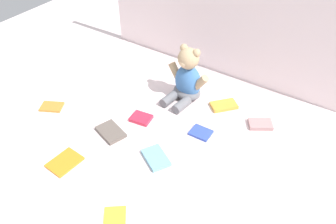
% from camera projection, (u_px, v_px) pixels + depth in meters
% --- Properties ---
extents(ground_plane, '(3.20, 3.20, 0.00)m').
position_uv_depth(ground_plane, '(184.00, 119.00, 1.59)').
color(ground_plane, silver).
extents(backdrop_drape, '(1.49, 0.03, 0.59)m').
position_uv_depth(backdrop_drape, '(234.00, 23.00, 1.69)').
color(backdrop_drape, silver).
rests_on(backdrop_drape, ground_plane).
extents(teddy_bear, '(0.24, 0.21, 0.28)m').
position_uv_depth(teddy_bear, '(187.00, 80.00, 1.64)').
color(teddy_bear, '#3F72B2').
rests_on(teddy_bear, ground_plane).
extents(book_case_0, '(0.14, 0.14, 0.02)m').
position_uv_depth(book_case_0, '(224.00, 105.00, 1.65)').
color(book_case_0, gold).
rests_on(book_case_0, ground_plane).
extents(book_case_1, '(0.10, 0.09, 0.02)m').
position_uv_depth(book_case_1, '(141.00, 118.00, 1.57)').
color(book_case_1, red).
rests_on(book_case_1, ground_plane).
extents(book_case_2, '(0.15, 0.13, 0.02)m').
position_uv_depth(book_case_2, '(156.00, 158.00, 1.39)').
color(book_case_2, '#72B2CF').
rests_on(book_case_2, ground_plane).
extents(book_case_3, '(0.11, 0.13, 0.01)m').
position_uv_depth(book_case_3, '(65.00, 162.00, 1.37)').
color(book_case_3, orange).
rests_on(book_case_3, ground_plane).
extents(book_case_4, '(0.15, 0.12, 0.02)m').
position_uv_depth(book_case_4, '(111.00, 132.00, 1.50)').
color(book_case_4, '#60554E').
rests_on(book_case_4, ground_plane).
extents(book_case_5, '(0.09, 0.08, 0.01)m').
position_uv_depth(book_case_5, '(201.00, 133.00, 1.50)').
color(book_case_5, '#314BB5').
rests_on(book_case_5, ground_plane).
extents(book_case_6, '(0.13, 0.12, 0.02)m').
position_uv_depth(book_case_6, '(260.00, 124.00, 1.54)').
color(book_case_6, '#A97E7E').
rests_on(book_case_6, ground_plane).
extents(book_case_7, '(0.13, 0.11, 0.01)m').
position_uv_depth(book_case_7, '(52.00, 107.00, 1.64)').
color(book_case_7, orange).
rests_on(book_case_7, ground_plane).
extents(book_case_8, '(0.15, 0.16, 0.01)m').
position_uv_depth(book_case_8, '(114.00, 224.00, 1.16)').
color(book_case_8, yellow).
rests_on(book_case_8, ground_plane).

